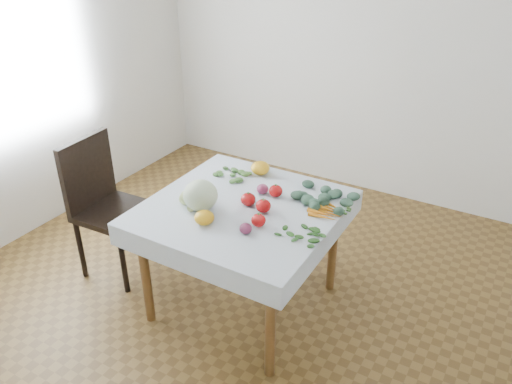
% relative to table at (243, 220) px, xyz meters
% --- Properties ---
extents(ground, '(4.00, 4.00, 0.00)m').
position_rel_table_xyz_m(ground, '(0.00, 0.00, -0.65)').
color(ground, brown).
extents(back_wall, '(4.00, 0.04, 2.70)m').
position_rel_table_xyz_m(back_wall, '(0.00, 2.00, 0.70)').
color(back_wall, silver).
rests_on(back_wall, ground).
extents(left_wall, '(0.04, 4.00, 2.70)m').
position_rel_table_xyz_m(left_wall, '(-2.00, 0.00, 0.70)').
color(left_wall, silver).
rests_on(left_wall, ground).
extents(table, '(1.00, 1.00, 0.75)m').
position_rel_table_xyz_m(table, '(0.00, 0.00, 0.00)').
color(table, brown).
rests_on(table, ground).
extents(tablecloth, '(1.12, 1.12, 0.01)m').
position_rel_table_xyz_m(tablecloth, '(0.00, 0.00, 0.10)').
color(tablecloth, silver).
rests_on(tablecloth, table).
extents(chair, '(0.48, 0.48, 1.00)m').
position_rel_table_xyz_m(chair, '(-1.06, -0.13, -0.08)').
color(chair, black).
rests_on(chair, ground).
extents(cabbage, '(0.24, 0.24, 0.19)m').
position_rel_table_xyz_m(cabbage, '(-0.20, -0.15, 0.20)').
color(cabbage, beige).
rests_on(cabbage, tablecloth).
extents(tomato_a, '(0.10, 0.10, 0.08)m').
position_rel_table_xyz_m(tomato_a, '(0.14, 0.00, 0.14)').
color(tomato_a, '#B00B0D').
rests_on(tomato_a, tablecloth).
extents(tomato_b, '(0.10, 0.10, 0.08)m').
position_rel_table_xyz_m(tomato_b, '(0.11, 0.21, 0.14)').
color(tomato_b, '#B00B0D').
rests_on(tomato_b, tablecloth).
extents(tomato_c, '(0.12, 0.12, 0.08)m').
position_rel_table_xyz_m(tomato_c, '(0.02, 0.03, 0.14)').
color(tomato_c, '#B00B0D').
rests_on(tomato_c, tablecloth).
extents(tomato_d, '(0.10, 0.10, 0.07)m').
position_rel_table_xyz_m(tomato_d, '(0.19, -0.15, 0.14)').
color(tomato_d, '#B00B0D').
rests_on(tomato_d, tablecloth).
extents(heirloom_back, '(0.17, 0.17, 0.09)m').
position_rel_table_xyz_m(heirloom_back, '(-0.13, 0.43, 0.15)').
color(heirloom_back, yellow).
rests_on(heirloom_back, tablecloth).
extents(heirloom_front, '(0.13, 0.13, 0.08)m').
position_rel_table_xyz_m(heirloom_front, '(-0.08, -0.28, 0.14)').
color(heirloom_front, yellow).
rests_on(heirloom_front, tablecloth).
extents(onion_a, '(0.08, 0.08, 0.06)m').
position_rel_table_xyz_m(onion_a, '(0.03, 0.20, 0.13)').
color(onion_a, '#521734').
rests_on(onion_a, tablecloth).
extents(onion_b, '(0.09, 0.09, 0.06)m').
position_rel_table_xyz_m(onion_b, '(0.17, -0.25, 0.13)').
color(onion_b, '#521734').
rests_on(onion_b, tablecloth).
extents(tomatillo_cluster, '(0.16, 0.14, 0.05)m').
position_rel_table_xyz_m(tomatillo_cluster, '(-0.28, -0.15, 0.13)').
color(tomatillo_cluster, '#B7C672').
rests_on(tomatillo_cluster, tablecloth).
extents(carrot_bunch, '(0.19, 0.21, 0.03)m').
position_rel_table_xyz_m(carrot_bunch, '(0.48, 0.18, 0.12)').
color(carrot_bunch, orange).
rests_on(carrot_bunch, tablecloth).
extents(kale_bunch, '(0.34, 0.30, 0.04)m').
position_rel_table_xyz_m(kale_bunch, '(0.40, 0.29, 0.12)').
color(kale_bunch, '#345644').
rests_on(kale_bunch, tablecloth).
extents(basil_bunch, '(0.24, 0.19, 0.01)m').
position_rel_table_xyz_m(basil_bunch, '(0.44, -0.10, 0.11)').
color(basil_bunch, '#265A1C').
rests_on(basil_bunch, tablecloth).
extents(dill_bunch, '(0.23, 0.18, 0.02)m').
position_rel_table_xyz_m(dill_bunch, '(-0.28, 0.30, 0.11)').
color(dill_bunch, '#49813B').
rests_on(dill_bunch, tablecloth).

